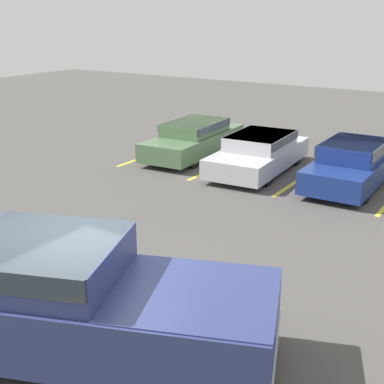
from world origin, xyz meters
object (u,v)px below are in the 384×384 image
Objects in this scene: parked_sedan_b at (259,151)px; parked_sedan_c at (352,163)px; parked_sedan_a at (194,137)px; pickup_truck at (67,299)px.

parked_sedan_b is 1.08× the size of parked_sedan_c.
parked_sedan_c reaches higher than parked_sedan_b.
parked_sedan_c is (2.93, 0.05, 0.05)m from parked_sedan_b.
parked_sedan_b is (2.75, -0.48, -0.02)m from parked_sedan_a.
parked_sedan_b is 2.94m from parked_sedan_c.
parked_sedan_a is 1.11× the size of parked_sedan_c.
pickup_truck is 1.50× the size of parked_sedan_c.
pickup_truck reaches higher than parked_sedan_b.
parked_sedan_c is (5.68, -0.43, 0.03)m from parked_sedan_a.
pickup_truck is 1.35× the size of parked_sedan_a.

